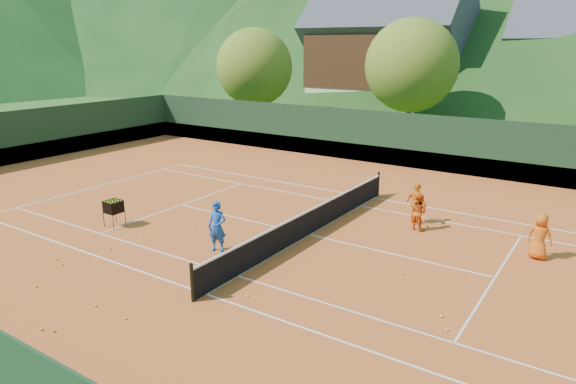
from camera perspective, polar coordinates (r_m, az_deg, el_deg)
The scene contains 31 objects.
ground at distance 18.58m, azimuth 2.38°, elevation -4.81°, with size 400.00×400.00×0.00m, color #294D18.
clay_court at distance 18.58m, azimuth 2.38°, elevation -4.78°, with size 40.00×24.00×0.02m, color #BA4E1E.
coach at distance 17.00m, azimuth -7.87°, elevation -3.84°, with size 0.63×0.41×1.72m, color #1A4DAD.
student_a at distance 19.45m, azimuth 14.27°, elevation -2.14°, with size 0.67×0.52×1.37m, color #DD5413.
student_b at distance 20.07m, azimuth 14.09°, elevation -1.25°, with size 0.93×0.39×1.58m, color orange.
student_c at distance 18.16m, azimuth 26.20°, elevation -4.45°, with size 0.74×0.48×1.51m, color #D55912.
tennis_ball_1 at distance 16.37m, azimuth -26.19°, elevation -9.37°, with size 0.07×0.07×0.07m, color #C5F629.
tennis_ball_2 at distance 19.07m, azimuth -15.84°, elevation -4.72°, with size 0.07×0.07×0.07m, color #C5F629.
tennis_ball_3 at distance 21.68m, azimuth -22.05°, elevation -2.77°, with size 0.07×0.07×0.07m, color #C5F629.
tennis_ball_4 at distance 13.28m, azimuth 17.21°, elevation -14.41°, with size 0.07×0.07×0.07m, color #C5F629.
tennis_ball_5 at distance 13.78m, azimuth -17.67°, elevation -13.26°, with size 0.07×0.07×0.07m, color #C5F629.
tennis_ball_7 at distance 14.64m, azimuth -20.64°, elevation -11.73°, with size 0.07×0.07×0.07m, color #C5F629.
tennis_ball_8 at distance 17.55m, azimuth -23.84°, elevation -7.38°, with size 0.07×0.07×0.07m, color #C5F629.
tennis_ball_9 at distance 19.63m, azimuth -20.85°, elevation -4.58°, with size 0.07×0.07×0.07m, color #C5F629.
tennis_ball_10 at distance 14.05m, azimuth -25.72°, elevation -13.58°, with size 0.07×0.07×0.07m, color #C5F629.
tennis_ball_12 at distance 15.86m, azimuth 12.56°, elevation -8.82°, with size 0.07×0.07×0.07m, color #C5F629.
tennis_ball_13 at distance 14.26m, azimuth -4.59°, elevation -11.45°, with size 0.07×0.07×0.07m, color #C5F629.
tennis_ball_14 at distance 18.66m, azimuth -7.04°, elevation -4.66°, with size 0.07×0.07×0.07m, color #C5F629.
tennis_ball_15 at distance 19.86m, azimuth -10.31°, elevation -3.50°, with size 0.07×0.07×0.07m, color #C5F629.
tennis_ball_16 at distance 13.86m, azimuth -24.59°, elevation -13.86°, with size 0.07×0.07×0.07m, color #C5F629.
tennis_ball_17 at distance 18.02m, azimuth -24.29°, elevation -6.82°, with size 0.07×0.07×0.07m, color #C5F629.
tennis_ball_18 at distance 18.25m, azimuth -19.21°, elevation -5.97°, with size 0.07×0.07×0.07m, color #C5F629.
tennis_ball_19 at distance 13.83m, azimuth 16.71°, elevation -13.07°, with size 0.07×0.07×0.07m, color #C5F629.
tennis_ball_20 at distance 18.08m, azimuth -5.00°, elevation -5.29°, with size 0.07×0.07×0.07m, color #C5F629.
court_lines at distance 18.58m, azimuth 2.38°, elevation -4.74°, with size 23.83×11.03×0.00m.
tennis_net at distance 18.40m, azimuth 2.40°, elevation -3.30°, with size 0.10×12.07×1.10m.
perimeter_fence at distance 18.17m, azimuth 2.43°, elevation -1.07°, with size 40.40×24.24×3.00m.
ball_hopper at distance 20.25m, azimuth -18.83°, elevation -1.61°, with size 0.57×0.57×1.00m.
chalet_left at distance 48.72m, azimuth 11.04°, elevation 14.71°, with size 13.80×9.93×12.92m.
tree_a at distance 41.30m, azimuth -3.73°, elevation 13.67°, with size 6.00×6.00×7.88m.
tree_b at distance 37.22m, azimuth 13.57°, elevation 13.50°, with size 6.40×6.40×8.40m.
Camera 1 is at (8.94, -14.87, 6.65)m, focal length 32.00 mm.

